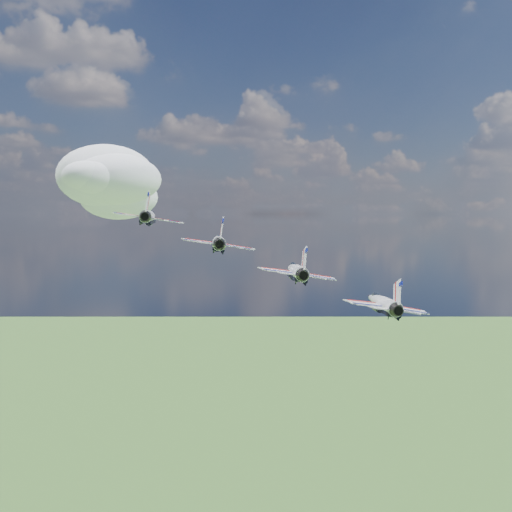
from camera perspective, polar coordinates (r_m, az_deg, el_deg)
name	(u,v)px	position (r m, az deg, el deg)	size (l,w,h in m)	color
cloud_far	(121,187)	(317.85, -11.90, 6.03)	(66.78, 52.47, 26.24)	white
jet_0	(149,216)	(90.53, -9.48, 3.49)	(9.04, 13.39, 4.00)	white
jet_1	(218,242)	(84.81, -3.35, 1.24)	(9.04, 13.39, 4.00)	white
jet_2	(296,271)	(80.34, 3.54, -1.31)	(9.04, 13.39, 4.00)	white
jet_3	(382,303)	(77.33, 11.12, -4.09)	(9.04, 13.39, 4.00)	white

